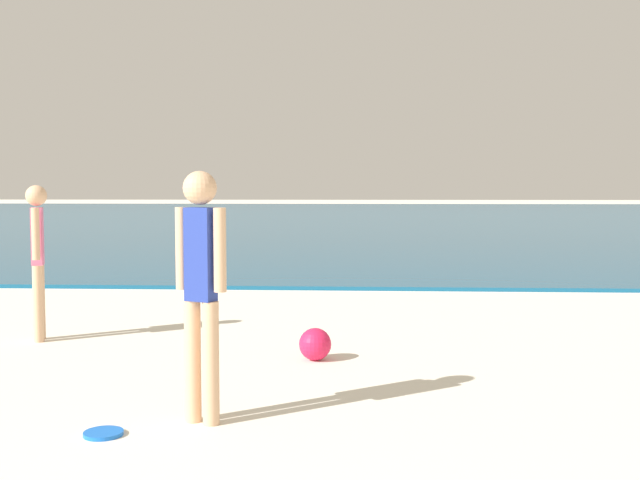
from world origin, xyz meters
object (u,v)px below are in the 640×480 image
at_px(person_distant, 38,253).
at_px(person_standing, 201,281).
at_px(frisbee, 103,433).
at_px(beach_ball, 315,344).

bearing_deg(person_distant, person_standing, -156.94).
xyz_separation_m(frisbee, beach_ball, (1.18, 2.09, 0.13)).
relative_size(person_distant, beach_ball, 5.40).
xyz_separation_m(person_standing, beach_ball, (0.62, 1.82, -0.78)).
bearing_deg(beach_ball, person_distant, 165.51).
bearing_deg(frisbee, person_distant, 119.77).
relative_size(frisbee, beach_ball, 0.85).
bearing_deg(person_standing, beach_ball, -85.57).
relative_size(person_standing, person_distant, 1.05).
bearing_deg(person_standing, person_distant, -26.20).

